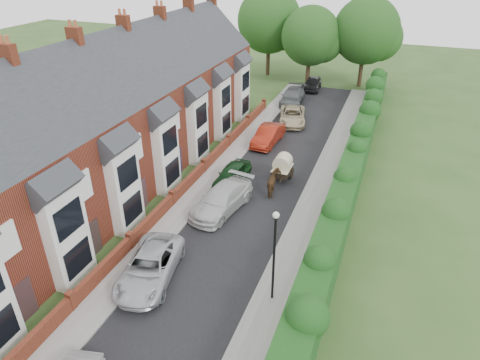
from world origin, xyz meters
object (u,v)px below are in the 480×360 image
Objects in this scene: horse at (274,183)px; car_beige at (292,116)px; car_silver_b at (150,267)px; horse_cart at (282,166)px; car_black at (313,84)px; car_white at (222,199)px; car_green at (232,175)px; car_red at (268,135)px; car_grey at (293,97)px; lamppost at (274,246)px.

car_beige is at bearing -93.39° from horse.
horse_cart reaches higher than car_silver_b.
car_black is 2.22× the size of horse.
car_white reaches higher than car_green.
car_white is 27.93m from car_black.
car_black is at bearing -96.50° from horse.
car_white reaches higher than car_black.
car_red is at bearing 77.01° from car_silver_b.
horse_cart is at bearing 73.47° from car_white.
car_black is (0.67, 24.38, 0.03)m from car_green.
car_silver_b is 11.11m from horse.
car_red is (0.35, 7.65, 0.06)m from car_green.
car_black is at bearing 78.64° from car_beige.
horse_cart is at bearing 30.89° from car_green.
car_black is (-0.42, 11.21, 0.02)m from car_beige.
car_green is 13.22m from car_beige.
horse reaches higher than car_grey.
car_white is 2.80× the size of horse.
horse_cart is at bearing 103.40° from lamppost.
car_grey is 1.91× the size of horse_cart.
horse is (3.57, -19.07, 0.04)m from car_grey.
lamppost is 12.40m from horse_cart.
horse_cart is (2.17, -11.44, 0.47)m from car_beige.
car_green is 0.81× the size of car_beige.
car_beige reaches higher than car_green.
horse reaches higher than car_beige.
car_grey is at bearing -103.31° from car_black.
car_green is at bearing 120.98° from lamppost.
car_white is at bearing 71.62° from car_silver_b.
car_silver_b is 13.15m from horse_cart.
car_green is at bearing -108.26° from car_beige.
car_green is 7.66m from car_red.
lamppost is 23.99m from car_beige.
car_black is (0.98, 35.30, -0.00)m from car_silver_b.
car_grey is at bearing 90.78° from car_beige.
lamppost reaches higher than car_green.
lamppost is 0.93× the size of car_white.
lamppost is 10.45m from horse.
car_red reaches higher than car_black.
car_black is at bearing 99.74° from car_white.
lamppost is at bearing -56.08° from car_green.
car_silver_b is (-6.40, -0.77, -2.55)m from lamppost.
horse is (-2.83, 9.75, -2.46)m from lamppost.
horse_cart is (2.92, -5.92, 0.41)m from car_red.
car_red is at bearing -94.72° from car_black.
car_grey reaches higher than car_green.
car_grey reaches higher than car_beige.
car_grey is (-0.96, 22.22, -0.01)m from car_white.
car_beige is 1.19× the size of car_black.
car_white is (-5.44, 6.60, -2.49)m from lamppost.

